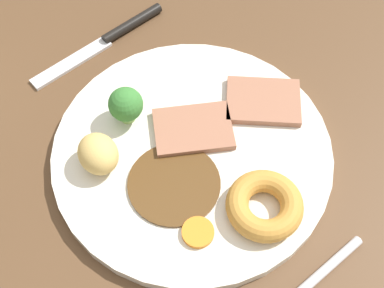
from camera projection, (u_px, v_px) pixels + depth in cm
name	position (u px, v px, depth cm)	size (l,w,h in cm)	color
dining_table	(204.00, 177.00, 54.30)	(120.00, 84.00, 3.60)	brown
dinner_plate	(192.00, 153.00, 53.01)	(28.87, 28.87, 1.40)	silver
gravy_pool	(175.00, 185.00, 50.09)	(9.20, 9.20, 0.30)	#563819
meat_slice_main	(193.00, 129.00, 53.23)	(8.07, 5.76, 0.80)	#9E664C
meat_slice_under	(263.00, 101.00, 55.12)	(7.91, 5.88, 0.80)	#9E664C
yorkshire_pudding	(265.00, 205.00, 47.89)	(7.37, 7.37, 2.20)	#C68938
roast_potato_left	(98.00, 154.00, 50.06)	(4.59, 3.90, 3.55)	#D8B260
carrot_coin_front	(198.00, 232.00, 47.37)	(3.05, 3.05, 0.53)	orange
broccoli_floret	(126.00, 105.00, 52.43)	(3.64, 3.64, 4.30)	#8CB766
knife	(111.00, 37.00, 61.81)	(2.19, 18.54, 1.20)	black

